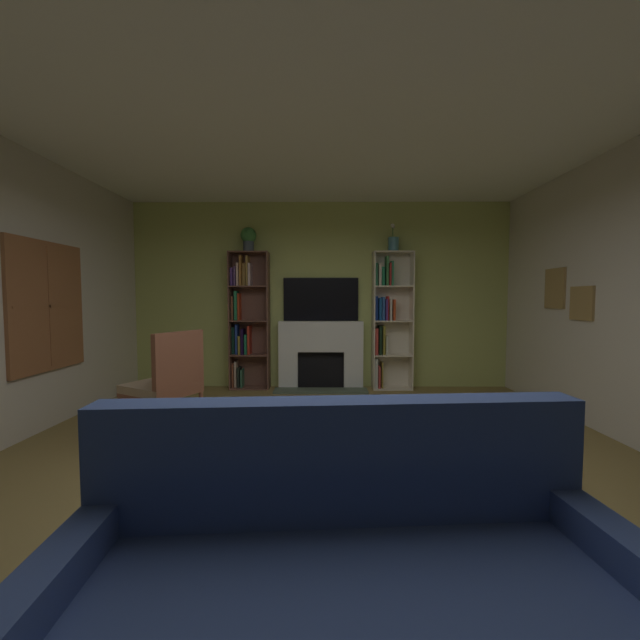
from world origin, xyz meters
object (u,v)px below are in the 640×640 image
Objects in this scene: bookshelf_left at (246,319)px; coffee_table at (340,483)px; vase_with_flowers at (393,243)px; tv at (321,299)px; potted_plant at (248,238)px; bookshelf_right at (387,320)px; couch at (351,616)px; armchair at (167,381)px; fireplace at (321,353)px.

bookshelf_left reaches higher than coffee_table.
vase_with_flowers is 4.18m from coffee_table.
tv is 3.17× the size of potted_plant.
bookshelf_right is 2.95× the size of coffee_table.
couch is at bearing -101.11° from bookshelf_right.
bookshelf_left is at bearing 79.45° from armchair.
potted_plant reaches higher than coffee_table.
armchair is (-0.44, -1.99, -1.75)m from potted_plant.
armchair is 2.33m from coffee_table.
armchair reaches higher than fireplace.
coffee_table is at bearing -71.27° from potted_plant.
bookshelf_right is (2.18, -0.01, -0.01)m from bookshelf_left.
bookshelf_left is 1.23m from potted_plant.
potted_plant reaches higher than tv.
coffee_table is at bearing -103.71° from bookshelf_right.
fireplace is 3.83× the size of potted_plant.
couch is at bearing -56.51° from armchair.
bookshelf_left is 1.00× the size of bookshelf_right.
potted_plant reaches higher than bookshelf_right.
vase_with_flowers is at bearing 75.07° from coffee_table.
potted_plant is 2.69m from armchair.
fireplace is 4.56m from couch.
vase_with_flowers reaches higher than armchair.
vase_with_flowers is (2.25, -0.05, 1.14)m from bookshelf_left.
couch is 0.90m from coffee_table.
coffee_table is (1.22, -3.60, -1.98)m from potted_plant.
fireplace is at bearing 91.58° from couch.
coffee_table is at bearing -88.00° from tv.
fireplace is 1.21× the size of tv.
couch is 3.02m from armchair.
armchair is (-0.38, -2.05, -0.52)m from bookshelf_left.
fireplace is 1.31× the size of armchair.
bookshelf_right reaches higher than couch.
fireplace is at bearing 179.99° from bookshelf_right.
vase_with_flowers reaches higher than couch.
couch is at bearing -88.42° from fireplace.
bookshelf_left reaches higher than armchair.
armchair is at bearing -102.57° from potted_plant.
vase_with_flowers reaches higher than tv.
armchair is at bearing 123.49° from couch.
tv is 4.75m from couch.
fireplace is 1.96× the size of coffee_table.
fireplace is 0.84m from tv.
bookshelf_left is at bearing 179.68° from fireplace.
vase_with_flowers is 0.39× the size of armchair.
tv is 3.87m from coffee_table.
fireplace is 2.56m from armchair.
couch is 1.98× the size of armchair.
potted_plant is at bearing 180.00° from vase_with_flowers.
tv is at bearing 3.28° from bookshelf_left.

